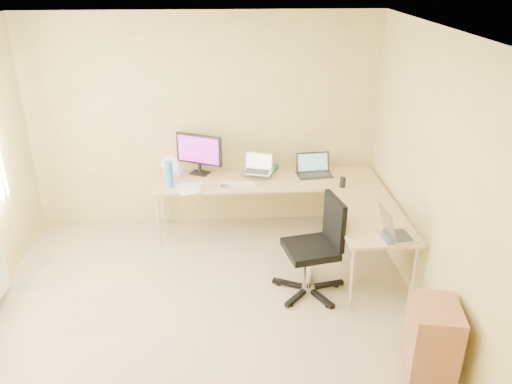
{
  "coord_description": "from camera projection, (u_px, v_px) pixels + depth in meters",
  "views": [
    {
      "loc": [
        0.26,
        -3.76,
        3.12
      ],
      "look_at": [
        0.55,
        1.1,
        0.9
      ],
      "focal_mm": 36.16,
      "sensor_mm": 36.0,
      "label": 1
    }
  ],
  "objects": [
    {
      "name": "cd_stack",
      "position": [
        224.0,
        187.0,
        5.86
      ],
      "size": [
        0.11,
        0.11,
        0.03
      ],
      "primitive_type": "cylinder",
      "rotation": [
        0.0,
        0.0,
        -0.12
      ],
      "color": "silver",
      "rests_on": "desk_main"
    },
    {
      "name": "laptop_center",
      "position": [
        257.0,
        164.0,
        6.09
      ],
      "size": [
        0.41,
        0.36,
        0.22
      ],
      "primitive_type": "cube",
      "rotation": [
        0.0,
        0.0,
        -0.34
      ],
      "color": "#B2B2B6",
      "rests_on": "desk_main"
    },
    {
      "name": "book_stack",
      "position": [
        265.0,
        170.0,
        6.28
      ],
      "size": [
        0.35,
        0.4,
        0.05
      ],
      "primitive_type": "cube",
      "rotation": [
        0.0,
        0.0,
        -0.42
      ],
      "color": "#146A58",
      "rests_on": "desk_main"
    },
    {
      "name": "desk_main",
      "position": [
        267.0,
        206.0,
        6.26
      ],
      "size": [
        2.65,
        0.7,
        0.73
      ],
      "primitive_type": "cube",
      "color": "tan",
      "rests_on": "ground"
    },
    {
      "name": "mouse",
      "position": [
        301.0,
        185.0,
        5.91
      ],
      "size": [
        0.09,
        0.07,
        0.03
      ],
      "primitive_type": "ellipsoid",
      "rotation": [
        0.0,
        0.0,
        0.16
      ],
      "color": "white",
      "rests_on": "desk_main"
    },
    {
      "name": "wall_right",
      "position": [
        450.0,
        198.0,
        4.27
      ],
      "size": [
        0.0,
        4.5,
        4.5
      ],
      "primitive_type": "plane",
      "rotation": [
        1.57,
        0.0,
        -1.57
      ],
      "color": "#E1D282",
      "rests_on": "ground"
    },
    {
      "name": "floor",
      "position": [
        203.0,
        333.0,
        4.69
      ],
      "size": [
        4.5,
        4.5,
        0.0
      ],
      "primitive_type": "plane",
      "color": "tan",
      "rests_on": "ground"
    },
    {
      "name": "keyboard",
      "position": [
        237.0,
        184.0,
        5.95
      ],
      "size": [
        0.41,
        0.15,
        0.02
      ],
      "primitive_type": "cube",
      "rotation": [
        0.0,
        0.0,
        -0.1
      ],
      "color": "silver",
      "rests_on": "desk_main"
    },
    {
      "name": "black_cup",
      "position": [
        343.0,
        182.0,
        5.86
      ],
      "size": [
        0.08,
        0.08,
        0.12
      ],
      "primitive_type": "cylinder",
      "rotation": [
        0.0,
        0.0,
        -0.22
      ],
      "color": "black",
      "rests_on": "desk_main"
    },
    {
      "name": "white_box",
      "position": [
        173.0,
        172.0,
        6.2
      ],
      "size": [
        0.23,
        0.19,
        0.07
      ],
      "primitive_type": "cube",
      "rotation": [
        0.0,
        0.0,
        -0.23
      ],
      "color": "silver",
      "rests_on": "desk_main"
    },
    {
      "name": "papers",
      "position": [
        187.0,
        188.0,
        5.84
      ],
      "size": [
        0.34,
        0.4,
        0.01
      ],
      "primitive_type": "cube",
      "rotation": [
        0.0,
        0.0,
        0.36
      ],
      "color": "white",
      "rests_on": "desk_main"
    },
    {
      "name": "desk_return",
      "position": [
        367.0,
        245.0,
        5.41
      ],
      "size": [
        0.7,
        1.3,
        0.73
      ],
      "primitive_type": "cube",
      "color": "tan",
      "rests_on": "ground"
    },
    {
      "name": "wall_back",
      "position": [
        205.0,
        123.0,
        6.2
      ],
      "size": [
        4.5,
        0.0,
        4.5
      ],
      "primitive_type": "plane",
      "rotation": [
        1.57,
        0.0,
        0.0
      ],
      "color": "#E1D282",
      "rests_on": "ground"
    },
    {
      "name": "office_chair",
      "position": [
        310.0,
        249.0,
        5.08
      ],
      "size": [
        0.74,
        0.74,
        1.04
      ],
      "primitive_type": "cube",
      "rotation": [
        0.0,
        0.0,
        0.21
      ],
      "color": "black",
      "rests_on": "ground"
    },
    {
      "name": "water_bottle",
      "position": [
        169.0,
        175.0,
        5.82
      ],
      "size": [
        0.1,
        0.1,
        0.31
      ],
      "primitive_type": "cylinder",
      "rotation": [
        0.0,
        0.0,
        -0.17
      ],
      "color": "#307BBD",
      "rests_on": "desk_main"
    },
    {
      "name": "desk_fan",
      "position": [
        171.0,
        168.0,
        6.05
      ],
      "size": [
        0.28,
        0.28,
        0.28
      ],
      "primitive_type": "cylinder",
      "rotation": [
        0.0,
        0.0,
        -0.35
      ],
      "color": "silver",
      "rests_on": "desk_main"
    },
    {
      "name": "cabinet",
      "position": [
        432.0,
        339.0,
        4.09
      ],
      "size": [
        0.44,
        0.51,
        0.63
      ],
      "primitive_type": "cube",
      "rotation": [
        0.0,
        0.0,
        -0.17
      ],
      "color": "#9E4924",
      "rests_on": "ground"
    },
    {
      "name": "ceiling",
      "position": [
        187.0,
        39.0,
        3.62
      ],
      "size": [
        4.5,
        4.5,
        0.0
      ],
      "primitive_type": "plane",
      "rotation": [
        3.14,
        0.0,
        0.0
      ],
      "color": "white",
      "rests_on": "ground"
    },
    {
      "name": "laptop_black",
      "position": [
        315.0,
        165.0,
        6.15
      ],
      "size": [
        0.44,
        0.34,
        0.26
      ],
      "primitive_type": "cube",
      "rotation": [
        0.0,
        0.0,
        0.1
      ],
      "color": "black",
      "rests_on": "desk_main"
    },
    {
      "name": "laptop_return",
      "position": [
        399.0,
        226.0,
        4.78
      ],
      "size": [
        0.4,
        0.33,
        0.25
      ],
      "primitive_type": "cube",
      "rotation": [
        0.0,
        0.0,
        1.67
      ],
      "color": "#A9AAC5",
      "rests_on": "desk_return"
    },
    {
      "name": "mug",
      "position": [
        199.0,
        187.0,
        5.78
      ],
      "size": [
        0.11,
        0.11,
        0.09
      ],
      "primitive_type": "imported",
      "rotation": [
        0.0,
        0.0,
        -0.13
      ],
      "color": "white",
      "rests_on": "desk_main"
    },
    {
      "name": "monitor",
      "position": [
        199.0,
        154.0,
        6.15
      ],
      "size": [
        0.61,
        0.42,
        0.5
      ],
      "primitive_type": "cube",
      "rotation": [
        0.0,
        0.0,
        -0.44
      ],
      "color": "black",
      "rests_on": "desk_main"
    }
  ]
}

